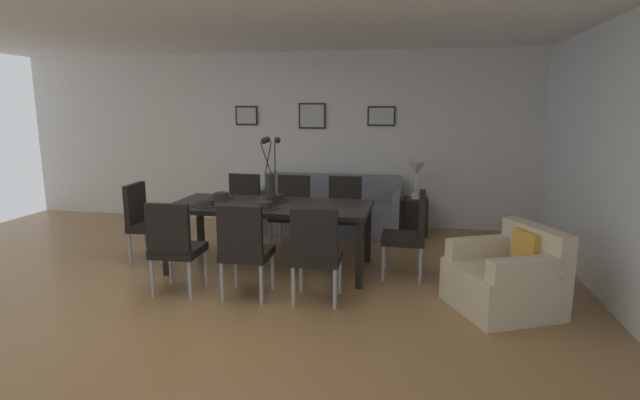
{
  "coord_description": "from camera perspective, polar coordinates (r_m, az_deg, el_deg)",
  "views": [
    {
      "loc": [
        1.84,
        -4.11,
        1.8
      ],
      "look_at": [
        0.87,
        0.88,
        0.82
      ],
      "focal_mm": 27.33,
      "sensor_mm": 36.0,
      "label": 1
    }
  ],
  "objects": [
    {
      "name": "side_window_wall",
      "position": [
        4.88,
        32.76,
        3.34
      ],
      "size": [
        0.1,
        6.3,
        2.6
      ],
      "primitive_type": "cube",
      "color": "white",
      "rests_on": "ground"
    },
    {
      "name": "back_wall_panel",
      "position": [
        7.6,
        -3.03,
        7.15
      ],
      "size": [
        9.0,
        0.1,
        2.6
      ],
      "primitive_type": "cube",
      "color": "silver",
      "rests_on": "ground"
    },
    {
      "name": "dining_table",
      "position": [
        5.4,
        -5.83,
        -1.16
      ],
      "size": [
        2.2,
        0.98,
        0.74
      ],
      "color": "black",
      "rests_on": "ground"
    },
    {
      "name": "placemat_far_right",
      "position": [
        5.59,
        -5.19,
        -0.0
      ],
      "size": [
        0.32,
        0.32,
        0.01
      ],
      "primitive_type": "cylinder",
      "color": "black",
      "rests_on": "dining_table"
    },
    {
      "name": "framed_picture_center",
      "position": [
        7.45,
        -0.92,
        9.83
      ],
      "size": [
        0.41,
        0.03,
        0.38
      ],
      "color": "black"
    },
    {
      "name": "bowl_far_left",
      "position": [
        5.17,
        -6.55,
        -0.5
      ],
      "size": [
        0.17,
        0.17,
        0.07
      ],
      "color": "#2D2826",
      "rests_on": "dining_table"
    },
    {
      "name": "dining_chair_head_west",
      "position": [
        6.03,
        -19.77,
        -2.05
      ],
      "size": [
        0.47,
        0.47,
        0.92
      ],
      "color": "black",
      "rests_on": "ground"
    },
    {
      "name": "ground_plane",
      "position": [
        4.85,
        -12.4,
        -11.11
      ],
      "size": [
        9.0,
        9.0,
        0.0
      ],
      "primitive_type": "plane",
      "color": "olive"
    },
    {
      "name": "dining_chair_near_left",
      "position": [
        4.86,
        -16.69,
        -4.89
      ],
      "size": [
        0.45,
        0.45,
        0.92
      ],
      "color": "black",
      "rests_on": "ground"
    },
    {
      "name": "dining_chair_far_left",
      "position": [
        4.62,
        -8.84,
        -5.39
      ],
      "size": [
        0.45,
        0.45,
        0.92
      ],
      "color": "black",
      "rests_on": "ground"
    },
    {
      "name": "armchair",
      "position": [
        4.71,
        21.04,
        -8.57
      ],
      "size": [
        1.07,
        1.07,
        0.75
      ],
      "color": "beige",
      "rests_on": "ground"
    },
    {
      "name": "dining_chair_mid_right",
      "position": [
        6.17,
        2.83,
        -1.13
      ],
      "size": [
        0.45,
        0.45,
        0.92
      ],
      "color": "black",
      "rests_on": "ground"
    },
    {
      "name": "placemat_far_left",
      "position": [
        5.18,
        -6.55,
        -0.91
      ],
      "size": [
        0.32,
        0.32,
        0.01
      ],
      "primitive_type": "cylinder",
      "color": "black",
      "rests_on": "dining_table"
    },
    {
      "name": "bowl_far_right",
      "position": [
        5.58,
        -5.2,
        0.37
      ],
      "size": [
        0.17,
        0.17,
        0.07
      ],
      "color": "#2D2826",
      "rests_on": "dining_table"
    },
    {
      "name": "dining_chair_near_right",
      "position": [
        6.46,
        -9.17,
        -0.71
      ],
      "size": [
        0.47,
        0.47,
        0.92
      ],
      "color": "black",
      "rests_on": "ground"
    },
    {
      "name": "bowl_near_left",
      "position": [
        5.4,
        -13.24,
        -0.23
      ],
      "size": [
        0.17,
        0.17,
        0.07
      ],
      "color": "#2D2826",
      "rests_on": "dining_table"
    },
    {
      "name": "table_lamp",
      "position": [
        6.91,
        11.23,
        3.19
      ],
      "size": [
        0.22,
        0.22,
        0.51
      ],
      "color": "beige",
      "rests_on": "side_table"
    },
    {
      "name": "side_table",
      "position": [
        7.03,
        11.04,
        -1.93
      ],
      "size": [
        0.36,
        0.36,
        0.52
      ],
      "primitive_type": "cube",
      "color": "black",
      "rests_on": "ground"
    },
    {
      "name": "sofa",
      "position": [
        7.07,
        1.07,
        -1.48
      ],
      "size": [
        2.04,
        0.84,
        0.8
      ],
      "color": "slate",
      "rests_on": "ground"
    },
    {
      "name": "bowl_near_right",
      "position": [
        5.8,
        -11.47,
        0.6
      ],
      "size": [
        0.17,
        0.17,
        0.07
      ],
      "color": "#2D2826",
      "rests_on": "dining_table"
    },
    {
      "name": "placemat_near_right",
      "position": [
        5.81,
        -11.46,
        0.24
      ],
      "size": [
        0.32,
        0.32,
        0.01
      ],
      "primitive_type": "cylinder",
      "color": "black",
      "rests_on": "dining_table"
    },
    {
      "name": "framed_picture_left",
      "position": [
        7.73,
        -8.59,
        9.75
      ],
      "size": [
        0.35,
        0.03,
        0.29
      ],
      "color": "black"
    },
    {
      "name": "ceiling_panel",
      "position": [
        4.94,
        -11.78,
        20.52
      ],
      "size": [
        9.0,
        7.2,
        0.08
      ],
      "primitive_type": "cube",
      "color": "white"
    },
    {
      "name": "dining_chair_head_east",
      "position": [
        5.23,
        10.57,
        -3.51
      ],
      "size": [
        0.44,
        0.44,
        0.92
      ],
      "color": "black",
      "rests_on": "ground"
    },
    {
      "name": "framed_picture_right",
      "position": [
        7.31,
        7.2,
        9.72
      ],
      "size": [
        0.41,
        0.03,
        0.29
      ],
      "color": "black"
    },
    {
      "name": "placemat_near_left",
      "position": [
        5.41,
        -13.23,
        -0.61
      ],
      "size": [
        0.32,
        0.32,
        0.01
      ],
      "primitive_type": "cylinder",
      "color": "black",
      "rests_on": "dining_table"
    },
    {
      "name": "dining_chair_mid_left",
      "position": [
        4.45,
        -0.49,
        -5.87
      ],
      "size": [
        0.46,
        0.46,
        0.92
      ],
      "color": "black",
      "rests_on": "ground"
    },
    {
      "name": "centerpiece_vase",
      "position": [
        5.34,
        -5.89,
        2.52
      ],
      "size": [
        0.21,
        0.23,
        0.73
      ],
      "color": "#232326",
      "rests_on": "dining_table"
    },
    {
      "name": "dining_chair_far_right",
      "position": [
        6.27,
        -3.37,
        -0.93
      ],
      "size": [
        0.46,
        0.46,
        0.92
      ],
      "color": "black",
      "rests_on": "ground"
    }
  ]
}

